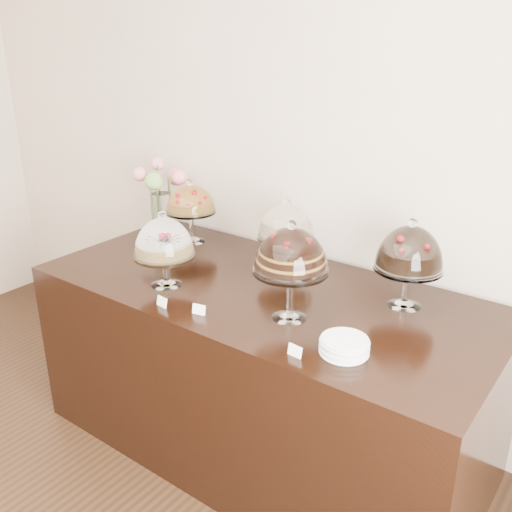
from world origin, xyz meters
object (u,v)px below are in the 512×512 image
Objects in this scene: display_counter at (262,370)px; cake_stand_choco_layer at (291,254)px; cake_stand_dark_choco at (410,252)px; cake_stand_sugar_sponge at (164,241)px; plate_stack at (344,346)px; cake_stand_cheesecake at (286,225)px; cake_stand_fruit_tart at (191,202)px; flower_vase at (162,191)px.

cake_stand_choco_layer is (0.26, -0.17, 0.74)m from display_counter.
cake_stand_sugar_sponge is at bearing -154.98° from cake_stand_dark_choco.
cake_stand_choco_layer is (0.66, 0.07, 0.07)m from cake_stand_sugar_sponge.
cake_stand_sugar_sponge is at bearing 177.12° from plate_stack.
cake_stand_fruit_tart is at bearing 178.85° from cake_stand_cheesecake.
display_counter is at bearing -21.66° from cake_stand_fruit_tart.
cake_stand_cheesecake is (-0.31, 0.43, -0.06)m from cake_stand_choco_layer.
cake_stand_fruit_tart is at bearing -7.33° from flower_vase.
cake_stand_fruit_tart is (-0.70, 0.28, 0.69)m from display_counter.
flower_vase is (-0.90, 0.05, 0.02)m from cake_stand_cheesecake.
cake_stand_sugar_sponge is at bearing -174.03° from cake_stand_choco_layer.
cake_stand_dark_choco reaches higher than display_counter.
flower_vase is (-1.21, 0.48, -0.04)m from cake_stand_choco_layer.
cake_stand_cheesecake is at bearing -1.15° from cake_stand_fruit_tart.
cake_stand_dark_choco is 1.56m from flower_vase.
flower_vase is at bearing 158.84° from plate_stack.
display_counter is 5.46× the size of cake_stand_dark_choco.
display_counter is 0.96m from cake_stand_dark_choco.
cake_stand_choco_layer is 1.30m from flower_vase.
cake_stand_cheesecake reaches higher than cake_stand_sugar_sponge.
cake_stand_sugar_sponge is 0.85× the size of cake_stand_choco_layer.
cake_stand_choco_layer is at bearing 5.97° from cake_stand_sugar_sponge.
cake_stand_choco_layer is 1.18× the size of cake_stand_fruit_tart.
cake_stand_fruit_tart is (-0.30, 0.51, 0.02)m from cake_stand_sugar_sponge.
cake_stand_cheesecake is 0.65m from cake_stand_dark_choco.
cake_stand_cheesecake is 2.03× the size of plate_stack.
flower_vase is (-0.95, 0.31, 0.70)m from display_counter.
cake_stand_cheesecake is at bearing 177.26° from cake_stand_dark_choco.
cake_stand_cheesecake is (-0.05, 0.26, 0.68)m from display_counter.
cake_stand_dark_choco is (0.65, -0.03, 0.02)m from cake_stand_cheesecake.
plate_stack is (1.53, -0.59, -0.22)m from flower_vase.
cake_stand_fruit_tart is at bearing 120.44° from cake_stand_sugar_sponge.
display_counter is at bearing 30.76° from cake_stand_sugar_sponge.
display_counter is 1.02m from cake_stand_fruit_tart.
display_counter is at bearing -80.06° from cake_stand_cheesecake.
plate_stack is (0.98, -0.05, -0.19)m from cake_stand_sugar_sponge.
plate_stack is at bearing -92.34° from cake_stand_dark_choco.
flower_vase is (-0.25, 0.03, 0.01)m from cake_stand_fruit_tart.
cake_stand_choco_layer is 0.53m from cake_stand_dark_choco.
cake_stand_dark_choco is at bearing 87.66° from plate_stack.
cake_stand_cheesecake is 1.01× the size of cake_stand_fruit_tart.
cake_stand_choco_layer reaches higher than cake_stand_sugar_sponge.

